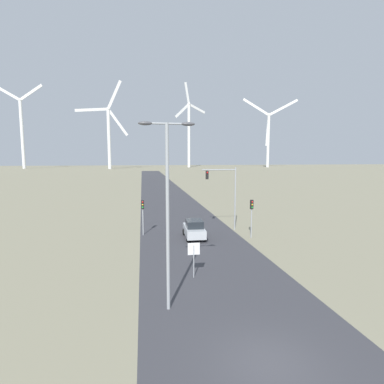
% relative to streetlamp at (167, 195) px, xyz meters
% --- Properties ---
extents(ground_plane, '(600.00, 600.00, 0.00)m').
position_rel_streetlamp_xyz_m(ground_plane, '(3.44, -4.85, -6.06)').
color(ground_plane, gray).
extents(road_surface, '(10.00, 240.00, 0.01)m').
position_rel_streetlamp_xyz_m(road_surface, '(3.44, 43.15, -6.05)').
color(road_surface, '#38383D').
rests_on(road_surface, ground).
extents(streetlamp, '(2.80, 0.32, 9.67)m').
position_rel_streetlamp_xyz_m(streetlamp, '(0.00, 0.00, 0.00)').
color(streetlamp, '#93999E').
rests_on(streetlamp, ground).
extents(stop_sign_near, '(0.81, 0.07, 2.36)m').
position_rel_streetlamp_xyz_m(stop_sign_near, '(2.01, 3.86, -4.41)').
color(stop_sign_near, '#93999E').
rests_on(stop_sign_near, ground).
extents(traffic_light_post_near_left, '(0.28, 0.34, 3.62)m').
position_rel_streetlamp_xyz_m(traffic_light_post_near_left, '(-1.25, 15.49, -3.40)').
color(traffic_light_post_near_left, '#93999E').
rests_on(traffic_light_post_near_left, ground).
extents(traffic_light_post_near_right, '(0.28, 0.34, 3.79)m').
position_rel_streetlamp_xyz_m(traffic_light_post_near_right, '(9.31, 12.69, -3.28)').
color(traffic_light_post_near_right, '#93999E').
rests_on(traffic_light_post_near_right, ground).
extents(traffic_light_mast_overhead, '(3.77, 0.35, 6.86)m').
position_rel_streetlamp_xyz_m(traffic_light_mast_overhead, '(7.54, 16.18, -1.30)').
color(traffic_light_mast_overhead, '#93999E').
rests_on(traffic_light_mast_overhead, ground).
extents(car_approaching, '(1.95, 4.16, 1.83)m').
position_rel_streetlamp_xyz_m(car_approaching, '(3.71, 13.49, -5.15)').
color(car_approaching, '#B7BCC1').
rests_on(car_approaching, ground).
extents(wind_turbine_far_left, '(33.40, 8.71, 58.55)m').
position_rel_streetlamp_xyz_m(wind_turbine_far_left, '(-84.82, 217.33, 23.33)').
color(wind_turbine_far_left, white).
rests_on(wind_turbine_far_left, ground).
extents(wind_turbine_left, '(33.58, 8.06, 60.09)m').
position_rel_streetlamp_xyz_m(wind_turbine_left, '(-23.21, 198.43, 19.63)').
color(wind_turbine_left, white).
rests_on(wind_turbine_left, ground).
extents(wind_turbine_center, '(26.51, 13.11, 66.41)m').
position_rel_streetlamp_xyz_m(wind_turbine_center, '(36.24, 225.36, 23.91)').
color(wind_turbine_center, white).
rests_on(wind_turbine_center, ground).
extents(wind_turbine_right, '(40.35, 14.44, 55.14)m').
position_rel_streetlamp_xyz_m(wind_turbine_right, '(99.01, 214.73, 20.58)').
color(wind_turbine_right, white).
rests_on(wind_turbine_right, ground).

